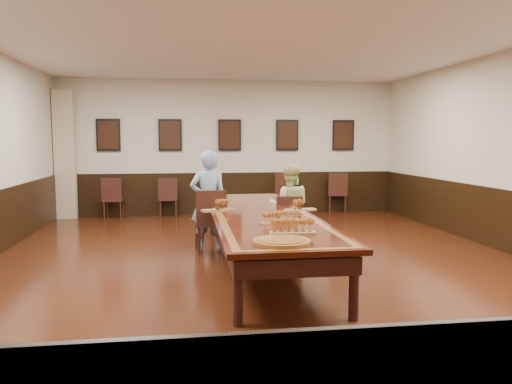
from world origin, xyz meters
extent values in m
cube|color=black|center=(0.00, 0.00, -0.01)|extent=(8.00, 10.00, 0.02)
cube|color=white|center=(0.00, 0.00, 3.21)|extent=(8.00, 10.00, 0.02)
cube|color=beige|center=(0.00, 5.01, 1.60)|extent=(8.00, 0.02, 3.20)
cube|color=beige|center=(0.00, -5.01, 1.60)|extent=(8.00, 0.02, 3.20)
imported|color=teal|center=(-0.70, 1.02, 0.81)|extent=(0.62, 0.44, 1.62)
imported|color=#CED786|center=(0.63, 1.01, 0.70)|extent=(0.79, 0.67, 1.40)
cube|color=#D14584|center=(0.60, -0.09, 0.76)|extent=(0.08, 0.16, 0.01)
cube|color=tan|center=(-3.75, 4.82, 1.45)|extent=(0.45, 0.18, 2.90)
cube|color=black|center=(0.00, 4.98, 0.50)|extent=(7.98, 0.04, 1.00)
cube|color=black|center=(0.00, 0.00, 0.72)|extent=(1.40, 5.00, 0.06)
cube|color=#9C6333|center=(0.00, 0.00, 0.75)|extent=(1.28, 4.88, 0.00)
cube|color=black|center=(0.00, 0.00, 0.75)|extent=(1.10, 4.70, 0.00)
cube|color=black|center=(0.00, 0.00, 0.57)|extent=(1.25, 4.85, 0.18)
cylinder|color=black|center=(-0.58, -2.32, 0.34)|extent=(0.10, 0.10, 0.69)
cylinder|color=black|center=(0.58, -2.32, 0.34)|extent=(0.10, 0.10, 0.69)
cylinder|color=black|center=(-0.58, 2.32, 0.34)|extent=(0.10, 0.10, 0.69)
cylinder|color=black|center=(0.58, 2.32, 0.34)|extent=(0.10, 0.10, 0.69)
cube|color=black|center=(-2.80, 4.94, 1.90)|extent=(0.54, 0.03, 0.74)
cube|color=black|center=(-2.80, 4.92, 1.90)|extent=(0.46, 0.01, 0.64)
cube|color=black|center=(-1.40, 4.94, 1.90)|extent=(0.54, 0.03, 0.74)
cube|color=black|center=(-1.40, 4.92, 1.90)|extent=(0.46, 0.01, 0.64)
cube|color=black|center=(0.00, 4.94, 1.90)|extent=(0.54, 0.03, 0.74)
cube|color=black|center=(0.00, 4.92, 1.90)|extent=(0.46, 0.01, 0.64)
cube|color=black|center=(1.40, 4.94, 1.90)|extent=(0.54, 0.03, 0.74)
cube|color=black|center=(1.40, 4.92, 1.90)|extent=(0.46, 0.01, 0.64)
cube|color=black|center=(2.80, 4.94, 1.90)|extent=(0.54, 0.03, 0.74)
cube|color=black|center=(2.80, 4.92, 1.90)|extent=(0.46, 0.01, 0.64)
cube|color=olive|center=(-0.60, 0.29, 0.77)|extent=(0.50, 0.32, 0.03)
cube|color=olive|center=(0.60, 0.13, 0.77)|extent=(0.49, 0.22, 0.03)
cube|color=olive|center=(0.04, -0.86, 0.76)|extent=(0.41, 0.33, 0.03)
cube|color=olive|center=(0.10, -1.65, 0.77)|extent=(0.51, 0.16, 0.03)
cylinder|color=red|center=(0.07, -0.27, 0.76)|extent=(0.18, 0.18, 0.02)
cylinder|color=silver|center=(0.07, -0.27, 0.77)|extent=(0.10, 0.10, 0.01)
cylinder|color=brown|center=(-0.11, -2.10, 0.77)|extent=(0.66, 0.66, 0.04)
cylinder|color=#9C6333|center=(-0.11, -2.10, 0.79)|extent=(0.53, 0.53, 0.01)
camera|label=1|loc=(-1.06, -6.96, 1.80)|focal=35.00mm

